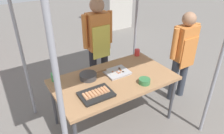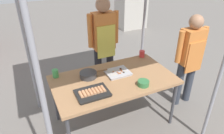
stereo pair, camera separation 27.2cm
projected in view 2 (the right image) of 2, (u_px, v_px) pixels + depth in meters
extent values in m
plane|color=#66605B|center=(113.00, 121.00, 3.13)|extent=(18.00, 18.00, 0.00)
cube|color=#9E724C|center=(114.00, 80.00, 2.77)|extent=(1.60, 0.90, 0.04)
cylinder|color=#3F3F44|center=(173.00, 104.00, 2.92)|extent=(0.04, 0.04, 0.71)
cylinder|color=#3F3F44|center=(55.00, 100.00, 2.99)|extent=(0.04, 0.04, 0.71)
cylinder|color=#3F3F44|center=(143.00, 77.00, 3.54)|extent=(0.04, 0.04, 0.71)
cylinder|color=gray|center=(47.00, 121.00, 1.61)|extent=(0.04, 0.04, 2.18)
cylinder|color=gray|center=(222.00, 69.00, 2.32)|extent=(0.04, 0.04, 2.18)
cylinder|color=gray|center=(26.00, 45.00, 2.87)|extent=(0.04, 0.04, 2.18)
cylinder|color=gray|center=(144.00, 26.00, 3.58)|extent=(0.04, 0.04, 2.18)
cube|color=black|center=(92.00, 94.00, 2.46)|extent=(0.38, 0.27, 0.02)
cube|color=black|center=(92.00, 93.00, 2.45)|extent=(0.39, 0.29, 0.01)
cylinder|color=tan|center=(81.00, 95.00, 2.39)|extent=(0.04, 0.12, 0.04)
cylinder|color=tan|center=(84.00, 94.00, 2.41)|extent=(0.04, 0.12, 0.04)
cylinder|color=tan|center=(88.00, 93.00, 2.42)|extent=(0.04, 0.12, 0.04)
cylinder|color=tan|center=(91.00, 92.00, 2.44)|extent=(0.04, 0.12, 0.04)
cylinder|color=tan|center=(94.00, 91.00, 2.45)|extent=(0.04, 0.12, 0.04)
cylinder|color=tan|center=(97.00, 90.00, 2.47)|extent=(0.04, 0.12, 0.04)
cylinder|color=tan|center=(100.00, 90.00, 2.48)|extent=(0.04, 0.12, 0.04)
cylinder|color=tan|center=(103.00, 89.00, 2.50)|extent=(0.04, 0.12, 0.04)
cube|color=#ADADB2|center=(118.00, 73.00, 2.86)|extent=(0.31, 0.26, 0.02)
cube|color=#ADADB2|center=(118.00, 72.00, 2.86)|extent=(0.32, 0.27, 0.01)
cylinder|color=tan|center=(120.00, 74.00, 2.81)|extent=(0.25, 0.01, 0.01)
cube|color=#9E512D|center=(124.00, 73.00, 2.83)|extent=(0.02, 0.02, 0.02)
cube|color=#9E512D|center=(124.00, 73.00, 2.83)|extent=(0.02, 0.02, 0.02)
cube|color=#9E512D|center=(120.00, 73.00, 2.82)|extent=(0.02, 0.02, 0.02)
cube|color=#9E512D|center=(119.00, 74.00, 2.81)|extent=(0.02, 0.02, 0.02)
cylinder|color=tan|center=(118.00, 72.00, 2.84)|extent=(0.25, 0.01, 0.01)
cube|color=#9E512D|center=(122.00, 72.00, 2.86)|extent=(0.02, 0.02, 0.02)
cube|color=#9E512D|center=(118.00, 73.00, 2.84)|extent=(0.02, 0.02, 0.02)
cylinder|color=tan|center=(117.00, 71.00, 2.87)|extent=(0.25, 0.01, 0.01)
cube|color=#9E512D|center=(121.00, 70.00, 2.89)|extent=(0.02, 0.02, 0.02)
cube|color=#9E512D|center=(113.00, 72.00, 2.85)|extent=(0.02, 0.02, 0.02)
cube|color=#9E512D|center=(120.00, 70.00, 2.89)|extent=(0.02, 0.02, 0.02)
cylinder|color=tan|center=(116.00, 70.00, 2.90)|extent=(0.25, 0.01, 0.01)
cube|color=#9E512D|center=(121.00, 69.00, 2.92)|extent=(0.02, 0.02, 0.02)
cube|color=#9E512D|center=(120.00, 69.00, 2.92)|extent=(0.02, 0.02, 0.02)
cylinder|color=#38383A|center=(88.00, 75.00, 2.78)|extent=(0.23, 0.23, 0.07)
cylinder|color=brown|center=(102.00, 71.00, 2.84)|extent=(0.16, 0.02, 0.02)
cylinder|color=#386B33|center=(88.00, 73.00, 2.76)|extent=(0.21, 0.21, 0.01)
cylinder|color=#33723F|center=(143.00, 83.00, 2.61)|extent=(0.15, 0.15, 0.07)
cylinder|color=red|center=(142.00, 54.00, 3.29)|extent=(0.08, 0.08, 0.10)
cylinder|color=#3F994C|center=(55.00, 73.00, 2.77)|extent=(0.08, 0.08, 0.11)
cylinder|color=black|center=(98.00, 71.00, 3.59)|extent=(0.12, 0.12, 0.83)
cylinder|color=black|center=(110.00, 68.00, 3.68)|extent=(0.12, 0.12, 0.83)
cube|color=#CC7233|center=(103.00, 31.00, 3.29)|extent=(0.34, 0.20, 0.58)
cube|color=#D8CC4C|center=(106.00, 42.00, 3.27)|extent=(0.30, 0.02, 0.53)
cylinder|color=#CC7233|center=(90.00, 31.00, 3.19)|extent=(0.08, 0.08, 0.53)
cylinder|color=#CC7233|center=(116.00, 27.00, 3.35)|extent=(0.08, 0.08, 0.53)
sphere|color=#9E7256|center=(103.00, 5.00, 3.09)|extent=(0.22, 0.22, 0.22)
cylinder|color=#333842|center=(179.00, 84.00, 3.32)|extent=(0.12, 0.12, 0.74)
cylinder|color=#333842|center=(189.00, 81.00, 3.40)|extent=(0.12, 0.12, 0.74)
cube|color=#CC7233|center=(191.00, 46.00, 3.04)|extent=(0.34, 0.20, 0.53)
cube|color=#CC7233|center=(195.00, 57.00, 3.02)|extent=(0.30, 0.02, 0.47)
cylinder|color=#CC7233|center=(180.00, 47.00, 2.95)|extent=(0.08, 0.08, 0.47)
cylinder|color=#CC7233|center=(203.00, 42.00, 3.11)|extent=(0.08, 0.08, 0.47)
sphere|color=#9E7256|center=(196.00, 22.00, 2.86)|extent=(0.20, 0.20, 0.20)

